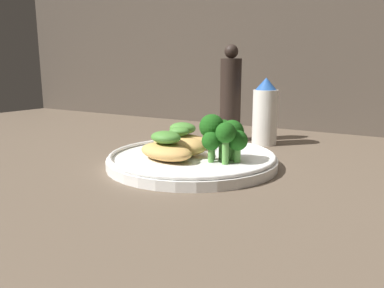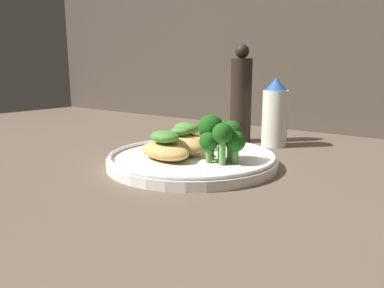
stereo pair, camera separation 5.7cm
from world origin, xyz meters
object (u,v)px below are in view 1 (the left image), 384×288
Objects in this scene: broccoli_bunch at (223,134)px; pepper_grinder at (230,97)px; sauce_bottle at (265,113)px; plate at (192,159)px.

pepper_grinder is at bearing 113.15° from broccoli_bunch.
sauce_bottle is (-1.47, 21.00, 0.84)cm from broccoli_bunch.
broccoli_bunch is at bearing 3.82° from plate.
sauce_bottle is 7.98cm from pepper_grinder.
broccoli_bunch is 23.11cm from pepper_grinder.
broccoli_bunch is at bearing -66.85° from pepper_grinder.
sauce_bottle reaches higher than plate.
pepper_grinder is (-7.50, 0.00, 2.72)cm from sauce_bottle.
broccoli_bunch is at bearing -85.99° from sauce_bottle.
sauce_bottle is at bearing 80.30° from plate.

